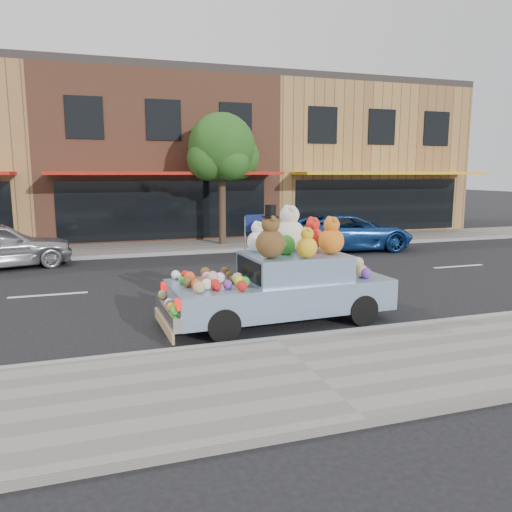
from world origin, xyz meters
name	(u,v)px	position (x,y,z in m)	size (l,w,h in m)	color
ground	(210,284)	(0.00, 0.00, 0.00)	(120.00, 120.00, 0.00)	black
near_sidewalk	(312,374)	(0.00, -6.50, 0.06)	(60.00, 3.00, 0.12)	gray
far_sidewalk	(173,247)	(0.00, 6.50, 0.06)	(60.00, 3.00, 0.12)	gray
near_kerb	(276,341)	(0.00, -5.00, 0.07)	(60.00, 0.12, 0.13)	gray
far_kerb	(179,253)	(0.00, 5.00, 0.07)	(60.00, 0.12, 0.13)	gray
storefront_mid	(153,157)	(0.00, 11.97, 3.64)	(10.00, 9.80, 7.30)	brown
storefront_right	(340,159)	(10.00, 11.97, 3.64)	(10.00, 9.80, 7.30)	#A67B45
street_tree	(222,153)	(2.03, 6.55, 3.69)	(3.00, 2.70, 5.22)	#38281C
car_blue	(347,232)	(6.27, 4.09, 0.69)	(2.30, 4.98, 1.38)	#1A4793
art_car	(282,281)	(0.59, -3.73, 0.82)	(4.55, 1.93, 2.34)	black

